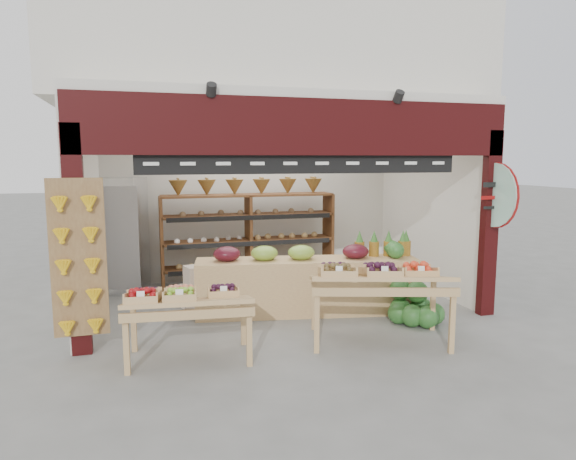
{
  "coord_description": "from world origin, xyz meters",
  "views": [
    {
      "loc": [
        -2.04,
        -7.23,
        2.26
      ],
      "look_at": [
        -0.0,
        -0.2,
        1.24
      ],
      "focal_mm": 32.0,
      "sensor_mm": 36.0,
      "label": 1
    }
  ],
  "objects_px": {
    "mid_counter": "(307,283)",
    "back_shelving": "(248,218)",
    "refrigerator": "(120,235)",
    "watermelon_pile": "(414,307)",
    "display_table_right": "(374,275)",
    "cardboard_stack": "(209,289)",
    "display_table_left": "(180,298)"
  },
  "relations": [
    {
      "from": "mid_counter",
      "to": "display_table_right",
      "type": "bearing_deg",
      "value": -71.93
    },
    {
      "from": "refrigerator",
      "to": "cardboard_stack",
      "type": "bearing_deg",
      "value": -24.7
    },
    {
      "from": "refrigerator",
      "to": "back_shelving",
      "type": "bearing_deg",
      "value": 13.79
    },
    {
      "from": "back_shelving",
      "to": "watermelon_pile",
      "type": "relative_size",
      "value": 4.02
    },
    {
      "from": "cardboard_stack",
      "to": "display_table_left",
      "type": "relative_size",
      "value": 0.69
    },
    {
      "from": "cardboard_stack",
      "to": "display_table_right",
      "type": "relative_size",
      "value": 0.54
    },
    {
      "from": "display_table_right",
      "to": "watermelon_pile",
      "type": "bearing_deg",
      "value": 28.67
    },
    {
      "from": "refrigerator",
      "to": "display_table_right",
      "type": "xyz_separation_m",
      "value": [
        3.08,
        -3.4,
        -0.14
      ]
    },
    {
      "from": "cardboard_stack",
      "to": "display_table_left",
      "type": "xyz_separation_m",
      "value": [
        -0.6,
        -2.13,
        0.47
      ]
    },
    {
      "from": "display_table_right",
      "to": "cardboard_stack",
      "type": "bearing_deg",
      "value": 128.79
    },
    {
      "from": "back_shelving",
      "to": "watermelon_pile",
      "type": "bearing_deg",
      "value": -58.0
    },
    {
      "from": "back_shelving",
      "to": "display_table_right",
      "type": "xyz_separation_m",
      "value": [
        0.9,
        -3.24,
        -0.37
      ]
    },
    {
      "from": "mid_counter",
      "to": "watermelon_pile",
      "type": "bearing_deg",
      "value": -33.88
    },
    {
      "from": "display_table_left",
      "to": "display_table_right",
      "type": "bearing_deg",
      "value": -1.33
    },
    {
      "from": "display_table_right",
      "to": "watermelon_pile",
      "type": "xyz_separation_m",
      "value": [
        0.84,
        0.46,
        -0.61
      ]
    },
    {
      "from": "cardboard_stack",
      "to": "watermelon_pile",
      "type": "xyz_separation_m",
      "value": [
        2.6,
        -1.72,
        -0.01
      ]
    },
    {
      "from": "mid_counter",
      "to": "refrigerator",
      "type": "bearing_deg",
      "value": 141.89
    },
    {
      "from": "back_shelving",
      "to": "refrigerator",
      "type": "xyz_separation_m",
      "value": [
        -2.19,
        0.15,
        -0.23
      ]
    },
    {
      "from": "back_shelving",
      "to": "mid_counter",
      "type": "xyz_separation_m",
      "value": [
        0.47,
        -1.93,
        -0.76
      ]
    },
    {
      "from": "display_table_right",
      "to": "refrigerator",
      "type": "bearing_deg",
      "value": 132.21
    },
    {
      "from": "refrigerator",
      "to": "display_table_left",
      "type": "xyz_separation_m",
      "value": [
        0.73,
        -3.34,
        -0.27
      ]
    },
    {
      "from": "back_shelving",
      "to": "cardboard_stack",
      "type": "relative_size",
      "value": 3.02
    },
    {
      "from": "refrigerator",
      "to": "watermelon_pile",
      "type": "distance_m",
      "value": 4.96
    },
    {
      "from": "mid_counter",
      "to": "back_shelving",
      "type": "bearing_deg",
      "value": 103.57
    },
    {
      "from": "refrigerator",
      "to": "mid_counter",
      "type": "bearing_deg",
      "value": -20.34
    },
    {
      "from": "refrigerator",
      "to": "display_table_left",
      "type": "height_order",
      "value": "refrigerator"
    },
    {
      "from": "refrigerator",
      "to": "display_table_right",
      "type": "relative_size",
      "value": 1.03
    },
    {
      "from": "watermelon_pile",
      "to": "cardboard_stack",
      "type": "bearing_deg",
      "value": 146.49
    },
    {
      "from": "display_table_left",
      "to": "watermelon_pile",
      "type": "relative_size",
      "value": 1.93
    },
    {
      "from": "display_table_right",
      "to": "back_shelving",
      "type": "bearing_deg",
      "value": 105.42
    },
    {
      "from": "display_table_left",
      "to": "refrigerator",
      "type": "bearing_deg",
      "value": 102.29
    },
    {
      "from": "cardboard_stack",
      "to": "display_table_left",
      "type": "bearing_deg",
      "value": -105.74
    }
  ]
}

